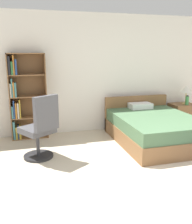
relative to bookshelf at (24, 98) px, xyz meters
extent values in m
plane|color=beige|center=(1.88, -3.05, -0.86)|extent=(14.00, 14.00, 0.00)
cube|color=white|center=(1.88, 0.18, 0.44)|extent=(9.00, 0.06, 2.60)
cube|color=brown|center=(-0.27, -0.01, 0.02)|extent=(0.02, 0.26, 1.76)
cube|color=brown|center=(0.46, -0.01, 0.02)|extent=(0.02, 0.26, 1.76)
cube|color=brown|center=(0.09, 0.11, 0.02)|extent=(0.74, 0.01, 1.76)
cube|color=brown|center=(0.09, -0.01, -0.85)|extent=(0.70, 0.25, 0.02)
cube|color=teal|center=(-0.23, -0.03, -0.66)|extent=(0.04, 0.20, 0.38)
cube|color=gold|center=(-0.18, -0.04, -0.72)|extent=(0.04, 0.19, 0.25)
cube|color=navy|center=(-0.15, -0.04, -0.70)|extent=(0.02, 0.19, 0.28)
cube|color=gold|center=(-0.11, -0.05, -0.70)|extent=(0.04, 0.17, 0.28)
cube|color=brown|center=(0.09, -0.01, -0.41)|extent=(0.70, 0.25, 0.02)
cube|color=teal|center=(-0.23, -0.03, -0.28)|extent=(0.03, 0.21, 0.25)
cube|color=navy|center=(-0.20, -0.05, -0.22)|extent=(0.02, 0.17, 0.37)
cube|color=orange|center=(-0.16, -0.04, -0.24)|extent=(0.03, 0.19, 0.32)
cube|color=beige|center=(-0.12, -0.05, -0.25)|extent=(0.03, 0.17, 0.31)
cube|color=gold|center=(-0.08, -0.05, -0.21)|extent=(0.02, 0.16, 0.38)
cube|color=brown|center=(0.09, -0.01, 0.03)|extent=(0.70, 0.25, 0.02)
cube|color=beige|center=(-0.24, -0.04, 0.17)|extent=(0.02, 0.19, 0.27)
cube|color=teal|center=(-0.21, -0.06, 0.22)|extent=(0.02, 0.15, 0.37)
cube|color=orange|center=(-0.18, -0.04, 0.18)|extent=(0.02, 0.19, 0.29)
cube|color=teal|center=(-0.14, -0.05, 0.18)|extent=(0.03, 0.16, 0.29)
cube|color=brown|center=(0.09, -0.01, 0.47)|extent=(0.70, 0.25, 0.02)
cube|color=black|center=(-0.23, -0.05, 0.66)|extent=(0.04, 0.16, 0.36)
cube|color=#2D6638|center=(-0.18, -0.04, 0.61)|extent=(0.04, 0.19, 0.26)
cube|color=orange|center=(-0.14, -0.04, 0.67)|extent=(0.02, 0.19, 0.38)
cube|color=navy|center=(-0.10, -0.05, 0.63)|extent=(0.03, 0.17, 0.30)
cube|color=brown|center=(0.09, -0.01, 0.89)|extent=(0.74, 0.26, 0.02)
cube|color=brown|center=(2.52, -0.97, -0.71)|extent=(1.52, 1.96, 0.30)
cube|color=#4C704C|center=(2.52, -0.97, -0.44)|extent=(1.49, 1.92, 0.24)
cube|color=brown|center=(2.52, -0.02, -0.47)|extent=(1.52, 0.08, 0.79)
cube|color=white|center=(2.52, -0.23, -0.26)|extent=(0.50, 0.30, 0.12)
cylinder|color=#232326|center=(0.20, -1.10, -0.84)|extent=(0.50, 0.50, 0.04)
cylinder|color=#333338|center=(0.20, -1.10, -0.62)|extent=(0.06, 0.06, 0.41)
cube|color=#4C4C51|center=(0.20, -1.10, -0.37)|extent=(0.66, 0.66, 0.10)
cube|color=#4C4C51|center=(0.35, -1.33, -0.03)|extent=(0.41, 0.30, 0.57)
cube|color=brown|center=(3.67, -0.16, -0.58)|extent=(0.55, 0.47, 0.56)
sphere|color=tan|center=(3.67, -0.40, -0.47)|extent=(0.02, 0.02, 0.02)
cylinder|color=tan|center=(3.73, -0.17, -0.29)|extent=(0.15, 0.15, 0.02)
cylinder|color=tan|center=(3.73, -0.17, -0.15)|extent=(0.02, 0.02, 0.26)
cone|color=white|center=(3.73, -0.17, 0.06)|extent=(0.28, 0.28, 0.17)
cylinder|color=#3F8C4C|center=(3.70, -0.27, -0.20)|extent=(0.08, 0.08, 0.20)
cylinder|color=#2D2D33|center=(3.70, -0.27, -0.09)|extent=(0.05, 0.05, 0.02)
camera|label=1|loc=(0.08, -5.25, 0.92)|focal=40.00mm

